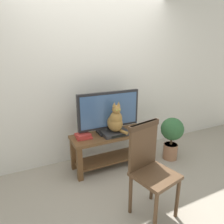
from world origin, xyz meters
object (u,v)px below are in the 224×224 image
Objects in this scene: tv_stand at (111,144)px; cat at (115,121)px; tv at (109,112)px; book_stack at (83,136)px; potted_plant at (172,134)px; wooden_chair at (149,164)px; media_box at (115,133)px.

cat is at bearing -55.66° from tv_stand.
cat is (0.05, -0.12, -0.11)m from tv.
book_stack is 1.42m from potted_plant.
tv reaches higher than wooden_chair.
tv_stand is at bearing -3.79° from book_stack.
wooden_chair is at bearing -94.48° from media_box.
tv reaches higher than media_box.
potted_plant is at bearing -16.41° from tv.
potted_plant is at bearing -11.20° from media_box.
potted_plant reaches higher than media_box.
wooden_chair reaches higher than tv_stand.
media_box is 1.69× the size of book_stack.
cat is at bearing -68.64° from tv.
tv is at bearing 89.97° from tv_stand.
wooden_chair reaches higher than book_stack.
wooden_chair reaches higher than potted_plant.
book_stack is at bearing 168.29° from cat.
cat is 1.00m from potted_plant.
potted_plant is (1.39, -0.26, -0.13)m from book_stack.
book_stack is 0.32× the size of potted_plant.
media_box is 0.20m from cat.
tv reaches higher than potted_plant.
tv_stand is at bearing 88.29° from wooden_chair.
cat reaches higher than wooden_chair.
book_stack is (-0.38, 1.04, -0.02)m from wooden_chair.
media_box is at bearing 168.80° from potted_plant.
tv is 1.10m from wooden_chair.
wooden_chair is at bearing -91.71° from tv_stand.
tv reaches higher than tv_stand.
cat is 0.51m from book_stack.
tv_stand is at bearing 166.35° from potted_plant.
cat is (0.05, -0.07, 0.39)m from tv_stand.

